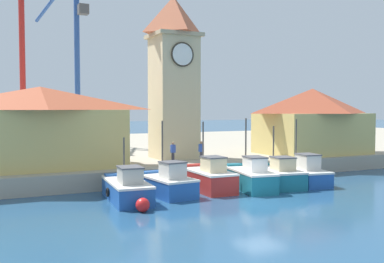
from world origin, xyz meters
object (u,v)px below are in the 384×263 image
(port_crane_near, at_px, (76,83))
(mooring_buoy, at_px, (143,205))
(warehouse_right, at_px, (312,120))
(dock_worker_along_quay, at_px, (173,153))
(fishing_boat_left_inner, at_px, (208,178))
(fishing_boat_center, at_px, (277,175))
(fishing_boat_left_outer, at_px, (167,183))
(warehouse_left, at_px, (41,127))
(fishing_boat_mid_right, at_px, (301,173))
(port_crane_far, at_px, (23,74))
(fishing_boat_far_left, at_px, (127,188))
(dock_worker_near_tower, at_px, (201,152))
(clock_tower, at_px, (174,73))
(fishing_boat_mid_left, at_px, (250,177))

(port_crane_near, relative_size, mooring_buoy, 25.67)
(warehouse_right, xyz_separation_m, dock_worker_along_quay, (-14.31, -1.87, -2.11))
(fishing_boat_left_inner, xyz_separation_m, port_crane_near, (-3.69, 22.60, 7.09))
(warehouse_right, bearing_deg, fishing_boat_center, -141.88)
(fishing_boat_left_outer, bearing_deg, warehouse_left, 133.12)
(fishing_boat_mid_right, bearing_deg, port_crane_far, 125.35)
(fishing_boat_left_outer, relative_size, port_crane_near, 0.24)
(fishing_boat_far_left, xyz_separation_m, dock_worker_near_tower, (7.24, 5.05, 1.31))
(clock_tower, bearing_deg, fishing_boat_center, -67.54)
(fishing_boat_center, xyz_separation_m, mooring_buoy, (-10.60, -3.14, -0.37))
(fishing_boat_mid_left, bearing_deg, fishing_boat_left_inner, 160.17)
(mooring_buoy, xyz_separation_m, dock_worker_near_tower, (7.35, 7.98, 1.67))
(fishing_boat_far_left, bearing_deg, fishing_boat_mid_right, 1.91)
(warehouse_right, bearing_deg, fishing_boat_far_left, -159.60)
(dock_worker_along_quay, bearing_deg, fishing_boat_mid_right, -33.28)
(fishing_boat_mid_right, bearing_deg, mooring_buoy, -165.28)
(dock_worker_along_quay, bearing_deg, port_crane_near, 100.05)
(warehouse_left, height_order, dock_worker_along_quay, warehouse_left)
(dock_worker_along_quay, bearing_deg, mooring_buoy, -122.26)
(dock_worker_along_quay, bearing_deg, warehouse_left, 167.86)
(fishing_boat_left_inner, relative_size, fishing_boat_mid_right, 0.90)
(mooring_buoy, distance_m, dock_worker_along_quay, 9.96)
(mooring_buoy, height_order, dock_worker_along_quay, dock_worker_along_quay)
(fishing_boat_far_left, height_order, clock_tower, clock_tower)
(fishing_boat_far_left, height_order, port_crane_near, port_crane_near)
(fishing_boat_far_left, bearing_deg, fishing_boat_center, 1.15)
(fishing_boat_left_outer, height_order, mooring_buoy, fishing_boat_left_outer)
(fishing_boat_far_left, bearing_deg, fishing_boat_mid_left, -0.04)
(warehouse_right, relative_size, dock_worker_near_tower, 5.72)
(fishing_boat_left_outer, distance_m, clock_tower, 12.01)
(fishing_boat_center, height_order, dock_worker_along_quay, fishing_boat_center)
(fishing_boat_center, bearing_deg, mooring_buoy, -163.48)
(mooring_buoy, bearing_deg, port_crane_near, 85.64)
(fishing_boat_left_outer, relative_size, fishing_boat_left_inner, 0.93)
(warehouse_left, xyz_separation_m, port_crane_near, (5.58, 16.26, 3.90))
(warehouse_left, xyz_separation_m, warehouse_right, (23.11, -0.03, 0.16))
(fishing_boat_left_outer, xyz_separation_m, dock_worker_along_quay, (2.48, 4.85, 1.30))
(clock_tower, bearing_deg, fishing_boat_left_inner, -98.50)
(fishing_boat_left_outer, height_order, clock_tower, clock_tower)
(fishing_boat_center, distance_m, dock_worker_along_quay, 7.55)
(fishing_boat_far_left, xyz_separation_m, dock_worker_along_quay, (5.14, 5.37, 1.31))
(fishing_boat_center, bearing_deg, warehouse_left, 153.53)
(dock_worker_near_tower, bearing_deg, clock_tower, 95.90)
(fishing_boat_far_left, xyz_separation_m, fishing_boat_left_outer, (2.65, 0.52, 0.02))
(fishing_boat_far_left, height_order, warehouse_right, warehouse_right)
(warehouse_left, relative_size, dock_worker_along_quay, 6.90)
(fishing_boat_left_outer, xyz_separation_m, warehouse_left, (-6.31, 6.74, 3.25))
(fishing_boat_mid_left, height_order, fishing_boat_center, fishing_boat_mid_left)
(fishing_boat_mid_right, relative_size, dock_worker_near_tower, 3.33)
(clock_tower, xyz_separation_m, warehouse_right, (12.62, -1.86, -3.89))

